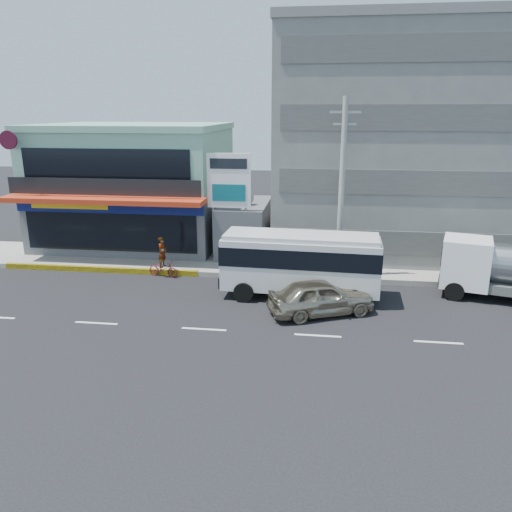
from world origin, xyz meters
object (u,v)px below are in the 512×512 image
Objects in this scene: satellite_dish at (242,204)px; minibus at (301,260)px; concrete_building at (400,146)px; sedan at (321,297)px; motorcycle_rider at (163,264)px; utility_pole_near at (342,190)px; billboard at (229,187)px; shop_building at (137,188)px.

satellite_dish is 0.19× the size of minibus.
concrete_building reaches higher than sedan.
motorcycle_rider reaches higher than sedan.
concrete_building is at bearing 21.80° from satellite_dish.
utility_pole_near is at bearing -30.96° from satellite_dish.
utility_pole_near is at bearing -15.48° from billboard.
minibus reaches higher than sedan.
concrete_building reaches higher than satellite_dish.
sedan is 10.08m from motorcycle_rider.
satellite_dish is 6.44m from motorcycle_rider.
shop_building is 15.50m from utility_pole_near.
shop_building is at bearing 142.06° from minibus.
sedan is (-0.91, -4.96, -4.30)m from utility_pole_near.
shop_building is at bearing 154.94° from utility_pole_near.
concrete_building is 10.67× the size of satellite_dish.
concrete_building is at bearing 62.24° from utility_pole_near.
shop_building is at bearing 25.84° from sedan.
motorcycle_rider is at bearing 164.57° from minibus.
satellite_dish is (8.00, -2.95, -0.42)m from shop_building.
billboard is 7.08m from minibus.
sedan is 2.13× the size of motorcycle_rider.
satellite_dish is at bearing -20.21° from shop_building.
minibus is 8.39m from motorcycle_rider.
billboard is at bearing -105.52° from satellite_dish.
minibus is 2.67m from sedan.
concrete_building reaches higher than shop_building.
motorcycle_rider is (-8.00, 2.21, -1.21)m from minibus.
minibus is 3.44× the size of motorcycle_rider.
motorcycle_rider is at bearing 41.52° from sedan.
sedan is (-4.91, -12.56, -6.15)m from concrete_building.
utility_pole_near is (6.00, -3.60, 1.57)m from satellite_dish.
motorcycle_rider is at bearing -60.76° from shop_building.
concrete_building reaches higher than billboard.
utility_pole_near is (14.00, -6.55, 1.15)m from shop_building.
minibus is at bearing -15.43° from motorcycle_rider.
billboard is at bearing 34.44° from motorcycle_rider.
satellite_dish is 10.33m from sedan.
motorcycle_rider is (4.00, -7.15, -3.22)m from shop_building.
billboard is (7.50, -4.75, 0.93)m from shop_building.
sedan is at bearing -59.27° from satellite_dish.
minibus is at bearing -125.45° from utility_pole_near.
utility_pole_near is (6.50, -1.80, 0.22)m from billboard.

